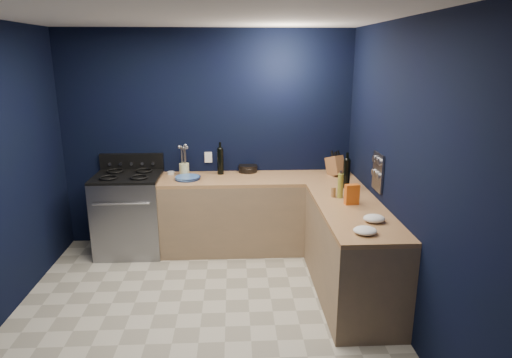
{
  "coord_description": "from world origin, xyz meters",
  "views": [
    {
      "loc": [
        0.32,
        -3.66,
        2.3
      ],
      "look_at": [
        0.55,
        1.0,
        1.0
      ],
      "focal_mm": 31.44,
      "sensor_mm": 36.0,
      "label": 1
    }
  ],
  "objects": [
    {
      "name": "knife_block",
      "position": [
        1.52,
        1.49,
        1.01
      ],
      "size": [
        0.23,
        0.29,
        0.28
      ],
      "primitive_type": "cube",
      "rotation": [
        -0.31,
        0.0,
        0.45
      ],
      "color": "brown",
      "rests_on": "top_back"
    },
    {
      "name": "floor",
      "position": [
        0.0,
        0.0,
        -0.01
      ],
      "size": [
        3.5,
        3.5,
        0.02
      ],
      "primitive_type": "cube",
      "color": "#B8B3A2",
      "rests_on": "ground"
    },
    {
      "name": "wine_bottle_right",
      "position": [
        1.53,
        0.96,
        1.06
      ],
      "size": [
        0.08,
        0.08,
        0.31
      ],
      "primitive_type": "cylinder",
      "rotation": [
        0.0,
        0.0,
        -0.07
      ],
      "color": "black",
      "rests_on": "top_right"
    },
    {
      "name": "utensil_crock",
      "position": [
        -0.28,
        1.57,
        0.97
      ],
      "size": [
        0.13,
        0.13,
        0.15
      ],
      "primitive_type": "cylinder",
      "rotation": [
        0.0,
        0.0,
        0.08
      ],
      "color": "beige",
      "rests_on": "top_back"
    },
    {
      "name": "wall_front",
      "position": [
        0.0,
        -1.76,
        1.3
      ],
      "size": [
        3.5,
        0.02,
        2.6
      ],
      "primitive_type": "cube",
      "color": "black",
      "rests_on": "ground"
    },
    {
      "name": "backguard",
      "position": [
        -0.93,
        1.72,
        1.04
      ],
      "size": [
        0.76,
        0.06,
        0.2
      ],
      "primitive_type": "cube",
      "color": "black",
      "rests_on": "gas_range"
    },
    {
      "name": "wine_bottle_back",
      "position": [
        0.15,
        1.6,
        1.06
      ],
      "size": [
        0.08,
        0.08,
        0.31
      ],
      "primitive_type": "cylinder",
      "rotation": [
        0.0,
        0.0,
        0.11
      ],
      "color": "black",
      "rests_on": "top_back"
    },
    {
      "name": "lemon_basket",
      "position": [
        0.48,
        1.69,
        0.94
      ],
      "size": [
        0.3,
        0.3,
        0.09
      ],
      "primitive_type": "cylinder",
      "rotation": [
        0.0,
        0.0,
        -0.41
      ],
      "color": "black",
      "rests_on": "top_back"
    },
    {
      "name": "crouton_bag",
      "position": [
        1.45,
        0.4,
        1.0
      ],
      "size": [
        0.14,
        0.08,
        0.2
      ],
      "primitive_type": "cube",
      "rotation": [
        0.0,
        0.0,
        0.15
      ],
      "color": "#B11514",
      "rests_on": "top_right"
    },
    {
      "name": "oil_bottle",
      "position": [
        1.38,
        0.62,
        1.02
      ],
      "size": [
        0.08,
        0.08,
        0.25
      ],
      "primitive_type": "cylinder",
      "rotation": [
        0.0,
        0.0,
        0.43
      ],
      "color": "olive",
      "rests_on": "top_right"
    },
    {
      "name": "ramekin",
      "position": [
        -0.45,
        1.62,
        0.92
      ],
      "size": [
        0.1,
        0.1,
        0.03
      ],
      "primitive_type": "cylinder",
      "rotation": [
        0.0,
        0.0,
        0.21
      ],
      "color": "white",
      "rests_on": "top_back"
    },
    {
      "name": "oven_door",
      "position": [
        -0.93,
        1.1,
        0.45
      ],
      "size": [
        0.59,
        0.02,
        0.42
      ],
      "primitive_type": "cube",
      "color": "black",
      "rests_on": "gas_range"
    },
    {
      "name": "top_back",
      "position": [
        0.6,
        1.44,
        0.88
      ],
      "size": [
        2.3,
        0.63,
        0.04
      ],
      "primitive_type": "cube",
      "color": "brown",
      "rests_on": "cab_back"
    },
    {
      "name": "ceiling",
      "position": [
        0.0,
        0.0,
        2.61
      ],
      "size": [
        3.5,
        3.5,
        0.02
      ],
      "primitive_type": "cube",
      "color": "silver",
      "rests_on": "ground"
    },
    {
      "name": "wall_right",
      "position": [
        1.76,
        0.0,
        1.3
      ],
      "size": [
        0.02,
        3.5,
        2.6
      ],
      "primitive_type": "cube",
      "color": "black",
      "rests_on": "ground"
    },
    {
      "name": "spice_panel",
      "position": [
        1.74,
        0.55,
        1.18
      ],
      "size": [
        0.02,
        0.28,
        0.38
      ],
      "primitive_type": "cube",
      "color": "gray",
      "rests_on": "wall_right"
    },
    {
      "name": "cooktop",
      "position": [
        -0.93,
        1.42,
        0.94
      ],
      "size": [
        0.76,
        0.66,
        0.03
      ],
      "primitive_type": "cube",
      "color": "black",
      "rests_on": "gas_range"
    },
    {
      "name": "plate_stack",
      "position": [
        -0.23,
        1.38,
        0.92
      ],
      "size": [
        0.33,
        0.33,
        0.04
      ],
      "primitive_type": "cylinder",
      "rotation": [
        0.0,
        0.0,
        -0.19
      ],
      "color": "#3664AE",
      "rests_on": "top_back"
    },
    {
      "name": "wall_back",
      "position": [
        0.0,
        1.76,
        1.3
      ],
      "size": [
        3.5,
        0.02,
        2.6
      ],
      "primitive_type": "cube",
      "color": "black",
      "rests_on": "ground"
    },
    {
      "name": "spice_jar_far",
      "position": [
        1.43,
        0.46,
        0.94
      ],
      "size": [
        0.05,
        0.05,
        0.08
      ],
      "primitive_type": "cylinder",
      "rotation": [
        0.0,
        0.0,
        -0.15
      ],
      "color": "olive",
      "rests_on": "top_right"
    },
    {
      "name": "top_right",
      "position": [
        1.44,
        0.29,
        0.88
      ],
      "size": [
        0.63,
        1.67,
        0.04
      ],
      "primitive_type": "cube",
      "color": "brown",
      "rests_on": "cab_right"
    },
    {
      "name": "cab_right",
      "position": [
        1.44,
        0.29,
        0.43
      ],
      "size": [
        0.63,
        1.67,
        0.86
      ],
      "primitive_type": "cube",
      "color": "#896C4E",
      "rests_on": "floor"
    },
    {
      "name": "towel_front",
      "position": [
        1.52,
        -0.08,
        0.93
      ],
      "size": [
        0.23,
        0.22,
        0.07
      ],
      "primitive_type": "ellipsoid",
      "rotation": [
        0.0,
        0.0,
        0.37
      ],
      "color": "white",
      "rests_on": "top_right"
    },
    {
      "name": "wall_outlet",
      "position": [
        0.0,
        1.74,
        1.08
      ],
      "size": [
        0.09,
        0.02,
        0.13
      ],
      "primitive_type": "cube",
      "color": "white",
      "rests_on": "wall_back"
    },
    {
      "name": "spice_jar_near",
      "position": [
        1.32,
        0.64,
        0.95
      ],
      "size": [
        0.06,
        0.06,
        0.1
      ],
      "primitive_type": "cylinder",
      "rotation": [
        0.0,
        0.0,
        -0.36
      ],
      "color": "olive",
      "rests_on": "top_right"
    },
    {
      "name": "gas_range",
      "position": [
        -0.93,
        1.42,
        0.46
      ],
      "size": [
        0.76,
        0.66,
        0.92
      ],
      "primitive_type": "cube",
      "color": "gray",
      "rests_on": "floor"
    },
    {
      "name": "cab_back",
      "position": [
        0.6,
        1.44,
        0.43
      ],
      "size": [
        2.3,
        0.63,
        0.86
      ],
      "primitive_type": "cube",
      "color": "#896C4E",
      "rests_on": "floor"
    },
    {
      "name": "towel_end",
      "position": [
        1.37,
        -0.34,
        0.93
      ],
      "size": [
        0.2,
        0.18,
        0.06
      ],
      "primitive_type": "ellipsoid",
      "rotation": [
        0.0,
        0.0,
        0.06
      ],
      "color": "white",
      "rests_on": "top_right"
    }
  ]
}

